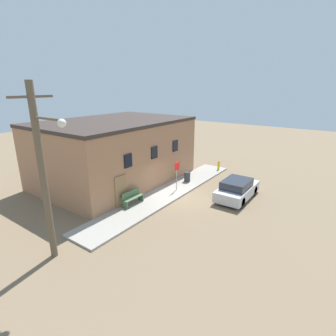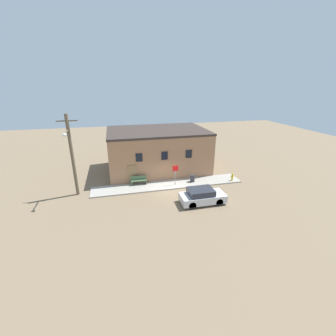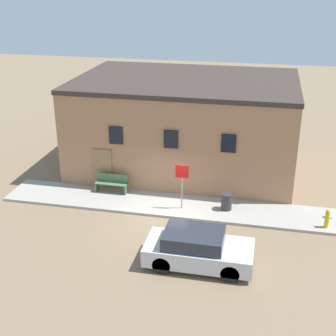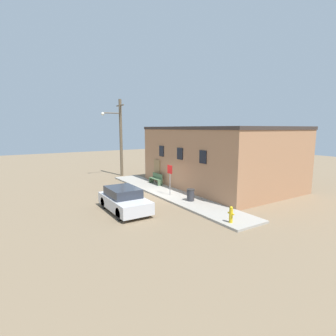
# 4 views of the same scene
# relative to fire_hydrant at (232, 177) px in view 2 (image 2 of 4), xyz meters

# --- Properties ---
(ground_plane) EXTENTS (80.00, 80.00, 0.00)m
(ground_plane) POSITION_rel_fire_hydrant_xyz_m (-7.19, -0.47, -0.57)
(ground_plane) COLOR #7A664C
(sidewalk) EXTENTS (16.22, 2.38, 0.13)m
(sidewalk) POSITION_rel_fire_hydrant_xyz_m (-7.19, 0.72, -0.50)
(sidewalk) COLOR #9E998E
(sidewalk) RESTS_ON ground
(brick_building) EXTENTS (11.97, 8.26, 5.10)m
(brick_building) POSITION_rel_fire_hydrant_xyz_m (-7.34, 5.97, 1.99)
(brick_building) COLOR #A87551
(brick_building) RESTS_ON ground
(fire_hydrant) EXTENTS (0.40, 0.19, 0.88)m
(fire_hydrant) POSITION_rel_fire_hydrant_xyz_m (0.00, 0.00, 0.00)
(fire_hydrant) COLOR gold
(fire_hydrant) RESTS_ON sidewalk
(stop_sign) EXTENTS (0.62, 0.06, 2.20)m
(stop_sign) POSITION_rel_fire_hydrant_xyz_m (-6.51, 0.42, 1.09)
(stop_sign) COLOR gray
(stop_sign) RESTS_ON sidewalk
(bench) EXTENTS (1.62, 0.44, 0.93)m
(bench) POSITION_rel_fire_hydrant_xyz_m (-10.31, 1.44, 0.02)
(bench) COLOR #4C6B47
(bench) RESTS_ON sidewalk
(trash_bin) EXTENTS (0.52, 0.52, 0.80)m
(trash_bin) POSITION_rel_fire_hydrant_xyz_m (-4.44, 0.76, -0.04)
(trash_bin) COLOR #333338
(trash_bin) RESTS_ON sidewalk
(utility_pole) EXTENTS (1.80, 2.16, 7.89)m
(utility_pole) POSITION_rel_fire_hydrant_xyz_m (-16.45, 0.66, 3.63)
(utility_pole) COLOR brown
(utility_pole) RESTS_ON ground
(parked_car) EXTENTS (4.12, 1.88, 1.43)m
(parked_car) POSITION_rel_fire_hydrant_xyz_m (-5.11, -3.76, 0.13)
(parked_car) COLOR black
(parked_car) RESTS_ON ground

